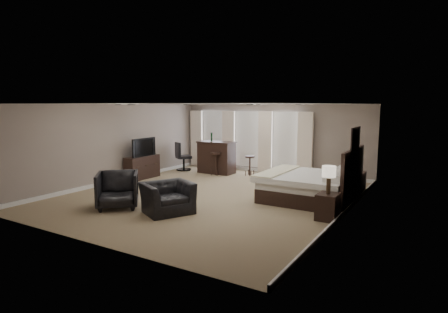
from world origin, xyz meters
The scene contains 16 objects.
room centered at (0.00, 0.00, 1.30)m, with size 7.60×8.60×2.64m.
window_bay centered at (-1.00, 4.11, 1.20)m, with size 5.25×0.20×2.30m.
bed centered at (2.58, 0.96, 0.74)m, with size 2.33×2.22×1.48m, color silver.
nightstand_near centered at (3.47, -0.49, 0.30)m, with size 0.45×0.55×0.60m, color black.
nightstand_far centered at (3.47, 2.41, 0.32)m, with size 0.48×0.58×0.64m, color black.
lamp_near centered at (3.47, -0.49, 0.91)m, with size 0.31×0.31×0.63m, color beige.
lamp_far centered at (3.47, 2.41, 0.94)m, with size 0.30×0.30×0.62m, color beige.
wall_art centered at (3.70, 0.96, 1.75)m, with size 0.04×0.96×0.56m, color slate.
dresser centered at (-3.45, 0.89, 0.40)m, with size 0.44×1.37×0.80m, color black.
tv centered at (-3.45, 0.89, 0.87)m, with size 1.10×0.64×0.14m, color black.
armchair_near centered at (0.02, -1.93, 0.49)m, with size 1.13×0.74×0.99m, color black.
armchair_far centered at (-1.33, -2.24, 0.50)m, with size 0.98×0.92×1.01m, color black.
bar_counter centered at (-1.78, 3.14, 0.61)m, with size 1.39×0.72×1.21m, color black.
bar_stool_left centered at (-1.56, 2.75, 0.42)m, with size 0.40×0.40×0.85m, color black.
bar_stool_right centered at (-0.46, 3.32, 0.36)m, with size 0.34×0.34×0.73m, color black.
desk_chair centered at (-3.20, 2.95, 0.56)m, with size 0.57×0.57×1.13m, color black.
Camera 1 is at (5.70, -8.72, 2.58)m, focal length 30.00 mm.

